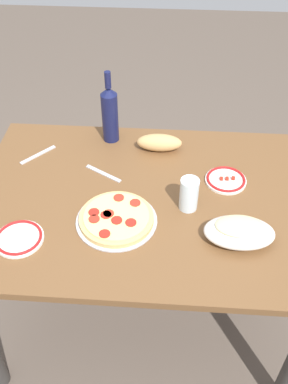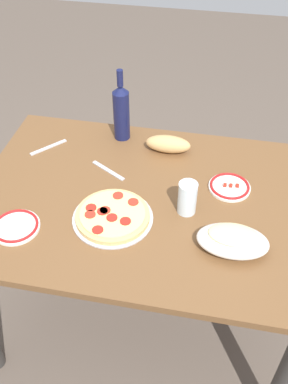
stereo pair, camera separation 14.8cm
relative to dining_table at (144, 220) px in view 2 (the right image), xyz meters
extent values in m
plane|color=brown|center=(0.00, 0.00, -0.63)|extent=(8.00, 8.00, 0.00)
cube|color=brown|center=(0.00, 0.00, 0.11)|extent=(1.30, 0.91, 0.03)
cylinder|color=#33302D|center=(0.59, -0.40, -0.27)|extent=(0.07, 0.07, 0.72)
cylinder|color=#33302D|center=(-0.59, 0.40, -0.27)|extent=(0.07, 0.07, 0.72)
cylinder|color=#33302D|center=(0.59, 0.40, -0.27)|extent=(0.07, 0.07, 0.72)
cylinder|color=#B7B7BC|center=(-0.09, -0.13, 0.12)|extent=(0.29, 0.29, 0.01)
cylinder|color=#DBB26B|center=(-0.09, -0.13, 0.14)|extent=(0.27, 0.27, 0.02)
cylinder|color=#EFD684|center=(-0.09, -0.13, 0.15)|extent=(0.23, 0.23, 0.01)
cylinder|color=maroon|center=(-0.12, -0.22, 0.15)|extent=(0.04, 0.04, 0.00)
cylinder|color=maroon|center=(-0.12, -0.13, 0.15)|extent=(0.04, 0.04, 0.00)
cylinder|color=maroon|center=(-0.08, -0.15, 0.15)|extent=(0.04, 0.04, 0.00)
cylinder|color=maroon|center=(-0.17, -0.12, 0.15)|extent=(0.04, 0.04, 0.00)
cylinder|color=#B22D1E|center=(-0.12, -0.12, 0.15)|extent=(0.04, 0.04, 0.00)
cylinder|color=#B22D1E|center=(-0.16, -0.15, 0.15)|extent=(0.04, 0.04, 0.00)
cylinder|color=#B22D1E|center=(-0.09, -0.04, 0.15)|extent=(0.04, 0.04, 0.00)
cylinder|color=#B22D1E|center=(-0.03, -0.06, 0.15)|extent=(0.04, 0.04, 0.00)
cylinder|color=maroon|center=(-0.03, -0.16, 0.15)|extent=(0.04, 0.04, 0.00)
ellipsoid|color=white|center=(0.33, -0.18, 0.16)|extent=(0.24, 0.15, 0.07)
ellipsoid|color=#AD2819|center=(0.33, -0.18, 0.17)|extent=(0.20, 0.12, 0.03)
ellipsoid|color=beige|center=(0.33, -0.18, 0.19)|extent=(0.17, 0.10, 0.02)
cylinder|color=#141942|center=(-0.17, 0.37, 0.23)|extent=(0.07, 0.07, 0.22)
cone|color=#141942|center=(-0.17, 0.37, 0.36)|extent=(0.07, 0.07, 0.03)
cylinder|color=#141942|center=(-0.17, 0.37, 0.41)|extent=(0.03, 0.03, 0.07)
cylinder|color=silver|center=(0.16, -0.04, 0.19)|extent=(0.07, 0.07, 0.13)
cylinder|color=white|center=(-0.41, -0.24, 0.13)|extent=(0.17, 0.17, 0.01)
torus|color=red|center=(-0.41, -0.24, 0.13)|extent=(0.16, 0.16, 0.01)
cylinder|color=white|center=(0.31, 0.12, 0.13)|extent=(0.16, 0.16, 0.01)
torus|color=red|center=(0.31, 0.12, 0.13)|extent=(0.15, 0.15, 0.01)
cube|color=#AD2819|center=(0.29, 0.11, 0.14)|extent=(0.01, 0.01, 0.01)
cube|color=#AD2819|center=(0.32, 0.12, 0.14)|extent=(0.01, 0.01, 0.01)
cube|color=#AD2819|center=(0.34, 0.12, 0.14)|extent=(0.01, 0.01, 0.01)
ellipsoid|color=tan|center=(0.04, 0.30, 0.16)|extent=(0.19, 0.08, 0.07)
cube|color=#B7B7BC|center=(-0.17, 0.13, 0.12)|extent=(0.15, 0.10, 0.00)
cube|color=#B7B7BC|center=(-0.46, 0.23, 0.12)|extent=(0.13, 0.14, 0.00)
camera|label=1|loc=(0.08, -1.20, 1.26)|focal=41.02mm
camera|label=2|loc=(0.23, -1.18, 1.26)|focal=41.02mm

